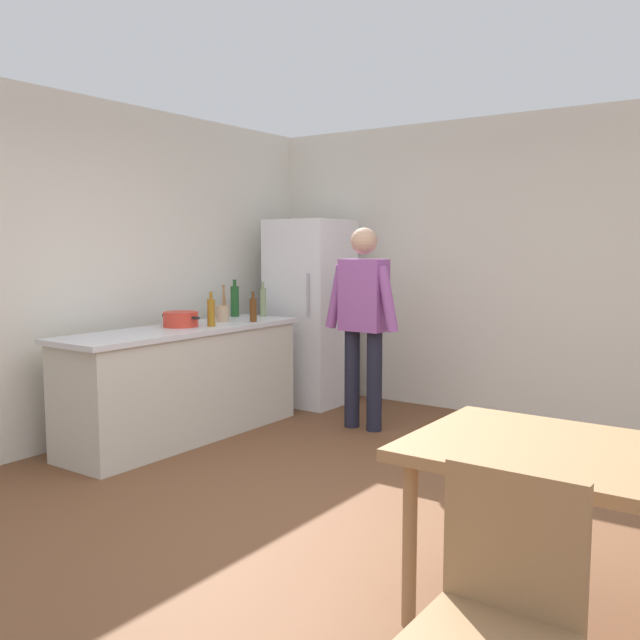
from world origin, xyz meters
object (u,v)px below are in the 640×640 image
(bottle_oil_amber, at_px, (211,312))
(bottle_vinegar_tall, at_px, (263,302))
(utensil_jar, at_px, (223,312))
(bottle_wine_green, at_px, (235,301))
(refrigerator, at_px, (310,312))
(dining_table, at_px, (589,471))
(cooking_pot, at_px, (181,319))
(bottle_beer_brown, at_px, (253,309))
(person, at_px, (363,314))
(chair, at_px, (499,611))

(bottle_oil_amber, bearing_deg, bottle_vinegar_tall, 100.82)
(utensil_jar, xyz_separation_m, bottle_wine_green, (-0.20, 0.37, 0.07))
(refrigerator, height_order, bottle_wine_green, refrigerator)
(dining_table, xyz_separation_m, cooking_pot, (-3.45, 1.12, 0.29))
(utensil_jar, bearing_deg, dining_table, -24.92)
(bottle_vinegar_tall, xyz_separation_m, bottle_beer_brown, (0.22, -0.40, -0.03))
(person, relative_size, bottle_beer_brown, 6.54)
(bottle_beer_brown, bearing_deg, chair, -40.13)
(bottle_vinegar_tall, bearing_deg, utensil_jar, -91.10)
(person, xyz_separation_m, bottle_oil_amber, (-0.91, -0.87, 0.04))
(person, height_order, utensil_jar, person)
(refrigerator, xyz_separation_m, dining_table, (3.30, -2.70, -0.23))
(dining_table, height_order, bottle_beer_brown, bottle_beer_brown)
(person, height_order, bottle_beer_brown, person)
(utensil_jar, height_order, bottle_vinegar_tall, same)
(bottle_beer_brown, bearing_deg, bottle_wine_green, 150.75)
(cooking_pot, relative_size, utensil_jar, 1.25)
(utensil_jar, bearing_deg, cooking_pot, -92.27)
(person, xyz_separation_m, bottle_beer_brown, (-0.85, -0.42, 0.03))
(dining_table, relative_size, bottle_beer_brown, 5.38)
(utensil_jar, relative_size, bottle_oil_amber, 1.14)
(refrigerator, xyz_separation_m, bottle_beer_brown, (0.10, -0.97, 0.11))
(refrigerator, bearing_deg, cooking_pot, -95.46)
(cooking_pot, bearing_deg, person, 42.94)
(person, relative_size, bottle_oil_amber, 6.07)
(cooking_pot, relative_size, bottle_wine_green, 1.18)
(person, relative_size, dining_table, 1.21)
(bottle_oil_amber, bearing_deg, utensil_jar, 118.49)
(bottle_oil_amber, bearing_deg, bottle_beer_brown, 83.01)
(person, xyz_separation_m, dining_table, (2.35, -2.15, -0.31))
(person, bearing_deg, bottle_vinegar_tall, -179.03)
(person, bearing_deg, cooking_pot, -137.06)
(bottle_vinegar_tall, bearing_deg, bottle_oil_amber, -79.18)
(bottle_wine_green, distance_m, bottle_vinegar_tall, 0.26)
(person, xyz_separation_m, utensil_jar, (-1.08, -0.55, 0.00))
(bottle_wine_green, bearing_deg, cooking_pot, -78.18)
(refrigerator, xyz_separation_m, cooking_pot, (-0.15, -1.58, 0.06))
(utensil_jar, xyz_separation_m, bottle_oil_amber, (0.17, -0.32, 0.04))
(utensil_jar, distance_m, bottle_oil_amber, 0.37)
(cooking_pot, bearing_deg, chair, -31.21)
(refrigerator, relative_size, chair, 1.98)
(person, height_order, bottle_vinegar_tall, person)
(refrigerator, height_order, cooking_pot, refrigerator)
(person, bearing_deg, bottle_oil_amber, -136.21)
(dining_table, distance_m, bottle_beer_brown, 3.66)
(bottle_wine_green, height_order, bottle_beer_brown, bottle_wine_green)
(bottle_oil_amber, bearing_deg, bottle_wine_green, 118.02)
(chair, xyz_separation_m, bottle_vinegar_tall, (-3.42, 3.10, 0.50))
(person, distance_m, dining_table, 3.20)
(bottle_beer_brown, bearing_deg, bottle_vinegar_tall, 118.88)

